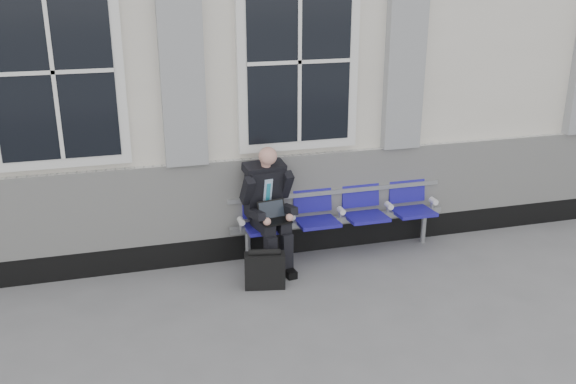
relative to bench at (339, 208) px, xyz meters
name	(u,v)px	position (x,y,z in m)	size (l,w,h in m)	color
ground	(305,317)	(-0.82, -1.32, -0.55)	(70.00, 70.00, 0.00)	slate
station_building	(230,43)	(-0.84, 2.15, 1.67)	(14.40, 4.40, 4.49)	silver
bench	(339,208)	(0.00, 0.00, 0.00)	(2.60, 0.47, 0.91)	#9EA0A3
businessman	(268,203)	(-0.88, -0.13, 0.21)	(0.59, 0.79, 1.40)	black
briefcase	(265,270)	(-1.05, -0.63, -0.35)	(0.45, 0.26, 0.44)	black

